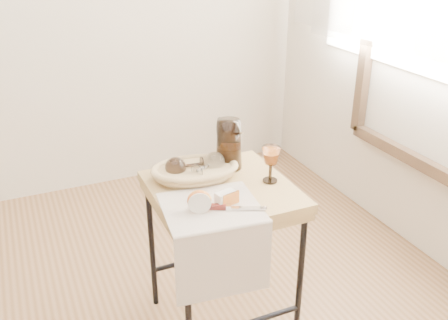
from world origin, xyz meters
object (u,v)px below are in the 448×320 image
bread_basket (195,172)px  goblet_lying_a (187,166)px  goblet_lying_b (207,166)px  pitcher (229,144)px  tea_towel (211,207)px  apple_half (199,200)px  side_table (222,259)px  table_knife (231,207)px  wine_goblet (271,164)px

bread_basket → goblet_lying_a: size_ratio=2.29×
goblet_lying_b → pitcher: 0.13m
goblet_lying_a → pitcher: 0.19m
tea_towel → pitcher: (0.19, 0.27, 0.10)m
goblet_lying_b → apple_half: (-0.12, -0.23, -0.01)m
side_table → apple_half: apple_half is taller
table_knife → bread_basket: bearing=120.9°
bread_basket → pitcher: 0.18m
goblet_lying_a → goblet_lying_b: bearing=162.4°
goblet_lying_b → wine_goblet: (0.21, -0.13, 0.02)m
bread_basket → apple_half: (-0.08, -0.24, 0.02)m
tea_towel → wine_goblet: 0.31m
side_table → goblet_lying_a: (-0.09, 0.12, 0.38)m
goblet_lying_a → pitcher: size_ratio=0.54×
side_table → goblet_lying_a: size_ratio=4.95×
bread_basket → wine_goblet: bearing=-20.5°
side_table → goblet_lying_b: 0.39m
bread_basket → table_knife: 0.28m
side_table → wine_goblet: (0.19, -0.03, 0.40)m
table_knife → goblet_lying_b: bearing=111.5°
goblet_lying_a → pitcher: bearing=-168.0°
tea_towel → bread_basket: size_ratio=1.10×
side_table → goblet_lying_b: bearing=103.2°
side_table → wine_goblet: 0.44m
goblet_lying_b → pitcher: (0.11, 0.05, 0.05)m
goblet_lying_b → apple_half: goblet_lying_b is taller
pitcher → goblet_lying_b: bearing=-144.3°
table_knife → side_table: bearing=102.3°
goblet_lying_a → apple_half: size_ratio=1.58×
pitcher → bread_basket: bearing=-156.5°
side_table → bread_basket: size_ratio=2.16×
bread_basket → wine_goblet: wine_goblet is taller
goblet_lying_a → tea_towel: bearing=94.9°
apple_half → goblet_lying_a: bearing=97.6°
table_knife → goblet_lying_a: bearing=125.8°
wine_goblet → table_knife: (-0.23, -0.14, -0.06)m
tea_towel → wine_goblet: size_ratio=2.29×
tea_towel → wine_goblet: (0.28, 0.09, 0.07)m
bread_basket → pitcher: (0.16, 0.03, 0.08)m
apple_half → table_knife: bearing=-1.4°
bread_basket → wine_goblet: (0.25, -0.14, 0.05)m
side_table → pitcher: size_ratio=2.67×
wine_goblet → table_knife: bearing=-149.1°
pitcher → apple_half: size_ratio=2.93×
goblet_lying_a → wine_goblet: wine_goblet is taller
tea_towel → side_table: bearing=59.4°
wine_goblet → apple_half: 0.35m
goblet_lying_b → table_knife: 0.27m
side_table → goblet_lying_b: (-0.02, 0.09, 0.38)m
side_table → table_knife: bearing=-103.6°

